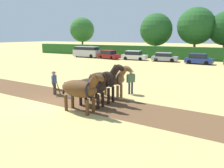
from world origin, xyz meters
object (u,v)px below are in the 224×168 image
Objects in this scene: tree_center_left at (196,26)px; parked_car_left at (109,55)px; draft_horse_trail_right at (113,79)px; draft_horse_trail_left at (104,80)px; plow at (65,93)px; parked_car_center at (164,57)px; tree_left at (156,30)px; farmer_at_plow at (54,81)px; parked_van at (87,52)px; tree_far_left at (82,30)px; draft_horse_lead_left at (81,89)px; parked_car_center_right at (199,59)px; draft_horse_lead_right at (93,86)px; parked_car_center_left at (134,56)px; farmer_beside_team at (131,80)px.

tree_center_left is 2.10× the size of parked_car_left.
draft_horse_trail_left is at bearing -89.68° from draft_horse_trail_right.
parked_car_left reaches higher than plow.
draft_horse_trail_right is at bearing -88.58° from parked_car_center.
tree_left reaches higher than parked_car_left.
parked_van is (-14.10, 23.81, 0.12)m from farmer_at_plow.
farmer_at_plow is at bearing -84.32° from tree_left.
tree_far_left is 2.91× the size of draft_horse_lead_left.
draft_horse_lead_left is at bearing -91.84° from parked_car_center_right.
tree_center_left is 3.54× the size of draft_horse_trail_right.
parked_car_center_right is at bearing 11.67° from parked_car_left.
parked_car_center is at bearing 16.41° from parked_car_left.
draft_horse_trail_left is at bearing 89.71° from draft_horse_lead_right.
draft_horse_lead_left is 4.46m from farmer_at_plow.
draft_horse_lead_right is at bearing -91.98° from parked_car_center_right.
draft_horse_lead_left is 0.66× the size of parked_car_center_left.
tree_center_left is (26.50, -0.07, 0.33)m from tree_far_left.
farmer_at_plow is at bearing 154.27° from draft_horse_lead_left.
parked_van is 15.28m from parked_car_center.
parked_car_center_left is at bearing 109.72° from draft_horse_lead_left.
parked_van is at bearing 127.37° from draft_horse_lead_left.
parked_car_left is at bearing 121.55° from draft_horse_trail_left.
parked_car_center is (5.32, 0.20, -0.05)m from parked_car_center_left.
farmer_beside_team is (0.44, -30.74, -4.88)m from tree_center_left.
draft_horse_lead_left is 28.52m from parked_car_left.
parked_car_left is (-13.17, -10.07, -5.18)m from tree_center_left.
parked_van is 20.66m from parked_car_center_right.
farmer_at_plow is 5.46m from farmer_beside_team.
draft_horse_trail_right is at bearing -5.76° from farmer_at_plow.
tree_far_left is at bearing 100.86° from farmer_at_plow.
draft_horse_lead_right is at bearing -75.75° from parked_car_center_left.
parked_car_center_right reaches higher than parked_car_left.
parked_car_left is (-10.08, 23.69, 0.42)m from plow.
parked_van is (8.09, -9.71, -4.51)m from tree_far_left.
parked_van is 1.20× the size of parked_car_left.
tree_left reaches higher than parked_car_center_right.
draft_horse_lead_left is 26.46m from parked_car_center.
draft_horse_trail_left is at bearing -77.47° from tree_left.
tree_center_left reaches higher than draft_horse_trail_left.
tree_far_left is 30.86m from parked_car_center_right.
parked_car_center_left is at bearing -179.38° from parked_car_center_right.
plow is (-2.75, 0.68, -0.92)m from draft_horse_lead_right.
draft_horse_lead_left reaches higher than farmer_at_plow.
draft_horse_lead_right is (0.05, 1.11, -0.05)m from draft_horse_lead_left.
plow is (4.51, -33.36, -5.02)m from tree_left.
parked_van is (-18.84, 21.10, 0.04)m from farmer_beside_team.
parked_car_left is (-12.78, 25.49, -0.56)m from draft_horse_lead_left.
tree_center_left reaches higher than parked_car_center.
draft_horse_lead_right reaches higher than parked_car_center_left.
tree_far_left is at bearing 129.82° from parked_van.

